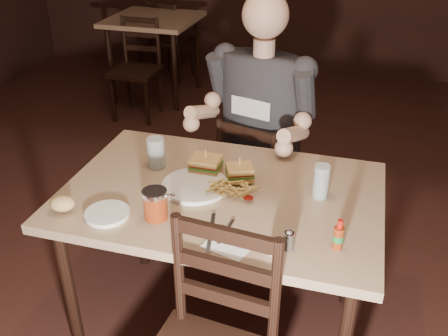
% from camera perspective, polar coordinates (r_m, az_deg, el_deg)
% --- Properties ---
extents(room_shell, '(7.00, 7.00, 7.00)m').
position_cam_1_polar(room_shell, '(2.08, 3.13, 17.24)').
color(room_shell, black).
rests_on(room_shell, ground).
extents(main_table, '(1.33, 0.93, 0.77)m').
position_cam_1_polar(main_table, '(2.05, -0.29, -4.46)').
color(main_table, tan).
rests_on(main_table, ground).
extents(bg_table, '(0.86, 0.86, 0.77)m').
position_cam_1_polar(bg_table, '(4.94, -8.04, 15.69)').
color(bg_table, tan).
rests_on(bg_table, ground).
extents(chair_far, '(0.50, 0.52, 0.82)m').
position_cam_1_polar(chair_far, '(2.75, 4.08, -1.83)').
color(chair_far, black).
rests_on(chair_far, ground).
extents(bg_chair_far, '(0.46, 0.49, 0.82)m').
position_cam_1_polar(bg_chair_far, '(5.51, -5.92, 14.35)').
color(bg_chair_far, black).
rests_on(bg_chair_far, ground).
extents(bg_chair_near, '(0.41, 0.45, 0.85)m').
position_cam_1_polar(bg_chair_near, '(4.52, -10.13, 10.85)').
color(bg_chair_near, black).
rests_on(bg_chair_near, ground).
extents(diner, '(0.70, 0.62, 1.01)m').
position_cam_1_polar(diner, '(2.48, 3.95, 7.92)').
color(diner, '#2D2B30').
rests_on(diner, chair_far).
extents(dinner_plate, '(0.28, 0.28, 0.02)m').
position_cam_1_polar(dinner_plate, '(2.03, -3.32, -2.14)').
color(dinner_plate, white).
rests_on(dinner_plate, main_table).
extents(sandwich_left, '(0.13, 0.11, 0.10)m').
position_cam_1_polar(sandwich_left, '(2.11, -2.09, 1.00)').
color(sandwich_left, tan).
rests_on(sandwich_left, dinner_plate).
extents(sandwich_right, '(0.13, 0.12, 0.09)m').
position_cam_1_polar(sandwich_right, '(2.04, 1.80, -0.08)').
color(sandwich_right, tan).
rests_on(sandwich_right, dinner_plate).
extents(fries_pile, '(0.23, 0.17, 0.04)m').
position_cam_1_polar(fries_pile, '(1.98, 0.98, -2.16)').
color(fries_pile, tan).
rests_on(fries_pile, dinner_plate).
extents(ketchup_dollop, '(0.04, 0.04, 0.01)m').
position_cam_1_polar(ketchup_dollop, '(1.94, 2.82, -3.42)').
color(ketchup_dollop, maroon).
rests_on(ketchup_dollop, dinner_plate).
extents(glass_left, '(0.08, 0.08, 0.14)m').
position_cam_1_polar(glass_left, '(2.17, -7.77, 1.71)').
color(glass_left, silver).
rests_on(glass_left, main_table).
extents(glass_right, '(0.07, 0.07, 0.14)m').
position_cam_1_polar(glass_right, '(1.98, 11.05, -1.53)').
color(glass_right, silver).
rests_on(glass_right, main_table).
extents(hot_sauce, '(0.04, 0.04, 0.12)m').
position_cam_1_polar(hot_sauce, '(1.73, 12.97, -7.40)').
color(hot_sauce, maroon).
rests_on(hot_sauce, main_table).
extents(salt_shaker, '(0.04, 0.04, 0.06)m').
position_cam_1_polar(salt_shaker, '(1.68, 5.72, -8.88)').
color(salt_shaker, white).
rests_on(salt_shaker, main_table).
extents(pepper_shaker, '(0.04, 0.04, 0.07)m').
position_cam_1_polar(pepper_shaker, '(1.71, 7.40, -8.19)').
color(pepper_shaker, '#38332D').
rests_on(pepper_shaker, main_table).
extents(syrup_dispenser, '(0.10, 0.10, 0.12)m').
position_cam_1_polar(syrup_dispenser, '(1.84, -7.85, -4.14)').
color(syrup_dispenser, maroon).
rests_on(syrup_dispenser, main_table).
extents(napkin, '(0.19, 0.19, 0.00)m').
position_cam_1_polar(napkin, '(1.74, 0.67, -8.55)').
color(napkin, white).
rests_on(napkin, main_table).
extents(knife, '(0.04, 0.23, 0.01)m').
position_cam_1_polar(knife, '(1.78, -1.49, -7.33)').
color(knife, silver).
rests_on(knife, napkin).
extents(fork, '(0.04, 0.15, 0.00)m').
position_cam_1_polar(fork, '(1.78, 0.25, -7.27)').
color(fork, silver).
rests_on(fork, napkin).
extents(side_plate, '(0.17, 0.17, 0.01)m').
position_cam_1_polar(side_plate, '(1.92, -13.18, -5.20)').
color(side_plate, white).
rests_on(side_plate, main_table).
extents(bread_roll, '(0.10, 0.08, 0.06)m').
position_cam_1_polar(bread_roll, '(1.96, -17.99, -3.86)').
color(bread_roll, tan).
rests_on(bread_roll, side_plate).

